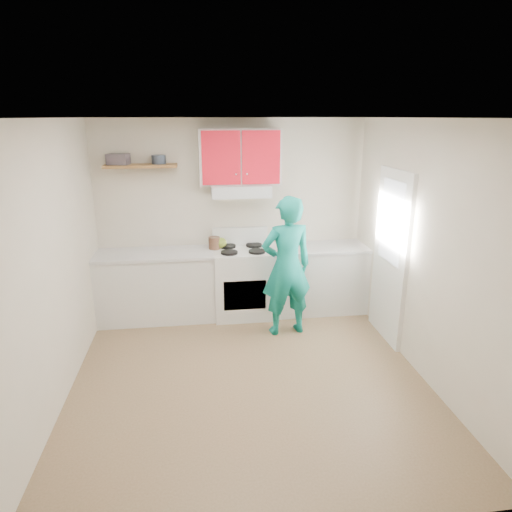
{
  "coord_description": "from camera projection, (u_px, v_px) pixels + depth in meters",
  "views": [
    {
      "loc": [
        -0.47,
        -4.08,
        2.61
      ],
      "look_at": [
        0.15,
        0.55,
        1.15
      ],
      "focal_mm": 31.37,
      "sensor_mm": 36.0,
      "label": 1
    }
  ],
  "objects": [
    {
      "name": "floor",
      "position": [
        249.0,
        376.0,
        4.7
      ],
      "size": [
        3.8,
        3.8,
        0.0
      ],
      "primitive_type": "plane",
      "color": "brown",
      "rests_on": "ground"
    },
    {
      "name": "ceiling",
      "position": [
        247.0,
        118.0,
        3.92
      ],
      "size": [
        3.6,
        3.8,
        0.04
      ],
      "primitive_type": "cube",
      "color": "white",
      "rests_on": "floor"
    },
    {
      "name": "back_wall",
      "position": [
        232.0,
        217.0,
        6.11
      ],
      "size": [
        3.6,
        0.04,
        2.6
      ],
      "primitive_type": "cube",
      "color": "beige",
      "rests_on": "floor"
    },
    {
      "name": "front_wall",
      "position": [
        287.0,
        360.0,
        2.51
      ],
      "size": [
        3.6,
        0.04,
        2.6
      ],
      "primitive_type": "cube",
      "color": "beige",
      "rests_on": "floor"
    },
    {
      "name": "left_wall",
      "position": [
        53.0,
        267.0,
        4.08
      ],
      "size": [
        0.04,
        3.8,
        2.6
      ],
      "primitive_type": "cube",
      "color": "beige",
      "rests_on": "floor"
    },
    {
      "name": "right_wall",
      "position": [
        424.0,
        251.0,
        4.54
      ],
      "size": [
        0.04,
        3.8,
        2.6
      ],
      "primitive_type": "cube",
      "color": "beige",
      "rests_on": "floor"
    },
    {
      "name": "door",
      "position": [
        390.0,
        257.0,
        5.28
      ],
      "size": [
        0.05,
        0.85,
        2.05
      ],
      "primitive_type": "cube",
      "color": "white",
      "rests_on": "floor"
    },
    {
      "name": "door_glass",
      "position": [
        391.0,
        222.0,
        5.15
      ],
      "size": [
        0.01,
        0.55,
        0.95
      ],
      "primitive_type": "cube",
      "color": "white",
      "rests_on": "door"
    },
    {
      "name": "counter_left",
      "position": [
        157.0,
        286.0,
        5.95
      ],
      "size": [
        1.52,
        0.6,
        0.9
      ],
      "primitive_type": "cube",
      "color": "silver",
      "rests_on": "floor"
    },
    {
      "name": "counter_right",
      "position": [
        316.0,
        279.0,
        6.22
      ],
      "size": [
        1.32,
        0.6,
        0.9
      ],
      "primitive_type": "cube",
      "color": "silver",
      "rests_on": "floor"
    },
    {
      "name": "stove",
      "position": [
        242.0,
        282.0,
        6.07
      ],
      "size": [
        0.76,
        0.65,
        0.92
      ],
      "primitive_type": "cube",
      "color": "white",
      "rests_on": "floor"
    },
    {
      "name": "range_hood",
      "position": [
        241.0,
        190.0,
        5.8
      ],
      "size": [
        0.76,
        0.44,
        0.15
      ],
      "primitive_type": "cube",
      "color": "silver",
      "rests_on": "back_wall"
    },
    {
      "name": "upper_cabinets",
      "position": [
        240.0,
        157.0,
        5.72
      ],
      "size": [
        1.02,
        0.33,
        0.7
      ],
      "primitive_type": "cube",
      "color": "red",
      "rests_on": "back_wall"
    },
    {
      "name": "shelf",
      "position": [
        141.0,
        166.0,
        5.61
      ],
      "size": [
        0.9,
        0.3,
        0.04
      ],
      "primitive_type": "cube",
      "color": "brown",
      "rests_on": "back_wall"
    },
    {
      "name": "books",
      "position": [
        118.0,
        159.0,
        5.54
      ],
      "size": [
        0.29,
        0.23,
        0.13
      ],
      "primitive_type": "cube",
      "rotation": [
        0.0,
        0.0,
        -0.21
      ],
      "color": "#483F46",
      "rests_on": "shelf"
    },
    {
      "name": "tin",
      "position": [
        159.0,
        159.0,
        5.64
      ],
      "size": [
        0.24,
        0.24,
        0.11
      ],
      "primitive_type": "cylinder",
      "rotation": [
        0.0,
        0.0,
        -0.41
      ],
      "color": "#333D4C",
      "rests_on": "shelf"
    },
    {
      "name": "kettle",
      "position": [
        220.0,
        243.0,
        5.99
      ],
      "size": [
        0.18,
        0.18,
        0.15
      ],
      "primitive_type": "ellipsoid",
      "rotation": [
        0.0,
        0.0,
        0.07
      ],
      "color": "olive",
      "rests_on": "stove"
    },
    {
      "name": "crock",
      "position": [
        214.0,
        244.0,
        5.95
      ],
      "size": [
        0.2,
        0.2,
        0.18
      ],
      "primitive_type": "cylinder",
      "rotation": [
        0.0,
        0.0,
        -0.38
      ],
      "color": "#492F20",
      "rests_on": "counter_left"
    },
    {
      "name": "cutting_board",
      "position": [
        311.0,
        248.0,
        6.05
      ],
      "size": [
        0.34,
        0.25,
        0.02
      ],
      "primitive_type": "cube",
      "rotation": [
        0.0,
        0.0,
        0.04
      ],
      "color": "olive",
      "rests_on": "counter_right"
    },
    {
      "name": "silicone_mat",
      "position": [
        352.0,
        246.0,
        6.15
      ],
      "size": [
        0.3,
        0.26,
        0.01
      ],
      "primitive_type": "cube",
      "rotation": [
        0.0,
        0.0,
        -0.05
      ],
      "color": "red",
      "rests_on": "counter_right"
    },
    {
      "name": "person",
      "position": [
        287.0,
        267.0,
        5.42
      ],
      "size": [
        0.69,
        0.51,
        1.74
      ],
      "primitive_type": "imported",
      "rotation": [
        0.0,
        0.0,
        3.29
      ],
      "color": "#0E8073",
      "rests_on": "floor"
    }
  ]
}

